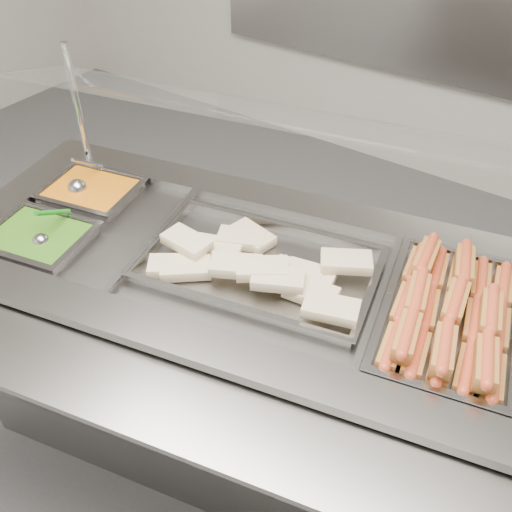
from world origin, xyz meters
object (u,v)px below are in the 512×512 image
Objects in this scene: sneeze_guard at (269,117)px; pan_hotdogs at (448,324)px; steam_counter at (243,354)px; pan_wraps at (259,269)px; serving_spoon at (44,236)px; ladle at (78,187)px.

sneeze_guard reaches higher than pan_hotdogs.
steam_counter is 3.30× the size of pan_hotdogs.
pan_wraps is at bearing -167.74° from pan_hotdogs.
steam_counter is 1.20× the size of sneeze_guard.
steam_counter is 0.70m from pan_hotdogs.
pan_hotdogs is 0.53m from pan_wraps.
steam_counter is at bearing 25.96° from serving_spoon.
serving_spoon reaches higher than steam_counter.
pan_wraps is 3.96× the size of ladle.
serving_spoon is at bearing -155.22° from pan_wraps.
ladle is at bearing -173.43° from pan_hotdogs.
sneeze_guard is at bearing 117.61° from pan_wraps.
pan_hotdogs is 1.17m from serving_spoon.
ladle is (-0.70, -0.03, 0.03)m from pan_wraps.
pan_hotdogs is at bearing -7.02° from sneeze_guard.
sneeze_guard is 0.72m from ladle.
sneeze_guard is 0.72m from pan_hotdogs.
ladle reaches higher than serving_spoon.
steam_counter is 0.78m from ladle.
serving_spoon is (-0.49, -0.46, -0.33)m from sneeze_guard.
pan_wraps reaches higher than steam_counter.
sneeze_guard reaches higher than steam_counter.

